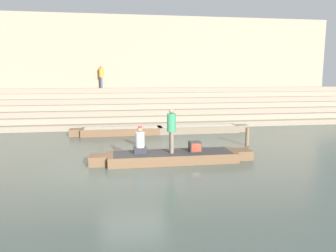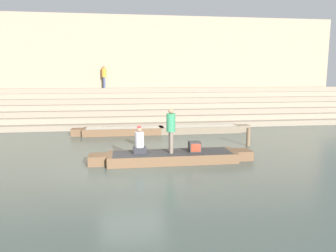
% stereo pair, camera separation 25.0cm
% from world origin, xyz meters
% --- Properties ---
extents(ground_plane, '(120.00, 120.00, 0.00)m').
position_xyz_m(ground_plane, '(0.00, 0.00, 0.00)').
color(ground_plane, '#47544C').
extents(ghat_steps, '(36.00, 5.04, 2.50)m').
position_xyz_m(ghat_steps, '(0.00, 12.07, 0.89)').
color(ghat_steps, gray).
rests_on(ghat_steps, ground).
extents(back_wall, '(34.20, 1.28, 8.04)m').
position_xyz_m(back_wall, '(0.00, 14.46, 3.99)').
color(back_wall, tan).
rests_on(back_wall, ground).
extents(rowboat_main, '(6.68, 1.55, 0.39)m').
position_xyz_m(rowboat_main, '(1.68, 0.70, 0.21)').
color(rowboat_main, brown).
rests_on(rowboat_main, ground).
extents(person_standing, '(0.36, 0.36, 1.80)m').
position_xyz_m(person_standing, '(1.62, 0.67, 1.43)').
color(person_standing, '#756656').
rests_on(person_standing, rowboat_main).
extents(person_rowing, '(0.51, 0.40, 1.13)m').
position_xyz_m(person_rowing, '(0.36, 0.74, 0.84)').
color(person_rowing, '#28282D').
rests_on(person_rowing, rowboat_main).
extents(tv_set, '(0.47, 0.49, 0.41)m').
position_xyz_m(tv_set, '(2.62, 0.74, 0.59)').
color(tv_set, '#2D2D2D').
rests_on(tv_set, rowboat_main).
extents(moored_boat_shore, '(6.27, 1.16, 0.41)m').
position_xyz_m(moored_boat_shore, '(4.42, 7.18, 0.22)').
color(moored_boat_shore, '#756651').
rests_on(moored_boat_shore, ground).
extents(moored_boat_distant, '(5.98, 1.16, 0.41)m').
position_xyz_m(moored_boat_distant, '(-0.25, 7.18, 0.22)').
color(moored_boat_distant, brown).
rests_on(moored_boat_distant, ground).
extents(mooring_post, '(0.19, 0.19, 0.90)m').
position_xyz_m(mooring_post, '(5.91, 3.15, 0.45)').
color(mooring_post, brown).
rests_on(mooring_post, ground).
extents(person_on_steps, '(0.35, 0.35, 1.70)m').
position_xyz_m(person_on_steps, '(-1.57, 13.51, 3.48)').
color(person_on_steps, '#3D4C75').
rests_on(person_on_steps, ghat_steps).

